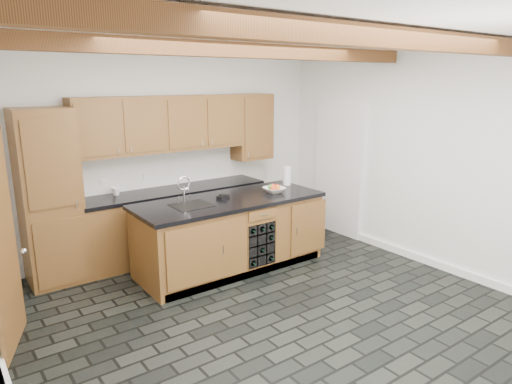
# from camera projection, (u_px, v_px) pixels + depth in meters

# --- Properties ---
(ground) EXTENTS (5.00, 5.00, 0.00)m
(ground) POSITION_uv_depth(u_px,v_px,m) (273.00, 312.00, 4.85)
(ground) COLOR black
(ground) RESTS_ON ground
(room_shell) EXTENTS (5.01, 5.00, 5.00)m
(room_shell) POSITION_uv_depth(u_px,v_px,m) (238.00, 165.00, 4.85)
(room_shell) COLOR white
(room_shell) RESTS_ON ground
(back_cabinetry) EXTENTS (3.65, 0.62, 2.20)m
(back_cabinetry) POSITION_uv_depth(u_px,v_px,m) (150.00, 188.00, 6.16)
(back_cabinetry) COLOR brown
(back_cabinetry) RESTS_ON ground
(island) EXTENTS (2.48, 0.96, 0.93)m
(island) POSITION_uv_depth(u_px,v_px,m) (231.00, 233.00, 5.92)
(island) COLOR brown
(island) RESTS_ON ground
(faucet) EXTENTS (0.45, 0.40, 0.34)m
(faucet) POSITION_uv_depth(u_px,v_px,m) (190.00, 202.00, 5.53)
(faucet) COLOR black
(faucet) RESTS_ON island
(kitchen_scale) EXTENTS (0.19, 0.15, 0.05)m
(kitchen_scale) POSITION_uv_depth(u_px,v_px,m) (223.00, 196.00, 5.84)
(kitchen_scale) COLOR black
(kitchen_scale) RESTS_ON island
(fruit_bowl) EXTENTS (0.31, 0.31, 0.07)m
(fruit_bowl) POSITION_uv_depth(u_px,v_px,m) (274.00, 190.00, 6.14)
(fruit_bowl) COLOR silver
(fruit_bowl) RESTS_ON island
(fruit_cluster) EXTENTS (0.16, 0.17, 0.07)m
(fruit_cluster) POSITION_uv_depth(u_px,v_px,m) (274.00, 187.00, 6.13)
(fruit_cluster) COLOR red
(fruit_cluster) RESTS_ON fruit_bowl
(paper_towel) EXTENTS (0.11, 0.11, 0.27)m
(paper_towel) POSITION_uv_depth(u_px,v_px,m) (287.00, 176.00, 6.56)
(paper_towel) COLOR white
(paper_towel) RESTS_ON island
(mug) EXTENTS (0.14, 0.14, 0.11)m
(mug) POSITION_uv_depth(u_px,v_px,m) (116.00, 191.00, 5.98)
(mug) COLOR white
(mug) RESTS_ON back_cabinetry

